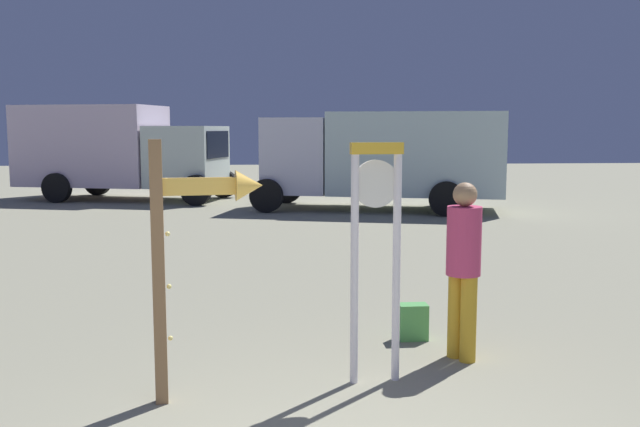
# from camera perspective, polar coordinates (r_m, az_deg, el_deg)

# --- Properties ---
(standing_clock) EXTENTS (0.47, 0.13, 2.11)m
(standing_clock) POSITION_cam_1_polar(r_m,az_deg,el_deg) (6.03, 4.61, -1.84)
(standing_clock) COLOR silver
(standing_clock) RESTS_ON ground_plane
(arrow_sign) EXTENTS (0.91, 0.28, 2.15)m
(arrow_sign) POSITION_cam_1_polar(r_m,az_deg,el_deg) (5.66, -10.25, -1.55)
(arrow_sign) COLOR olive
(arrow_sign) RESTS_ON ground_plane
(person_near_clock) EXTENTS (0.33, 0.33, 1.73)m
(person_near_clock) POSITION_cam_1_polar(r_m,az_deg,el_deg) (6.78, 11.72, -3.90)
(person_near_clock) COLOR gold
(person_near_clock) RESTS_ON ground_plane
(backpack) EXTENTS (0.30, 0.23, 0.38)m
(backpack) POSITION_cam_1_polar(r_m,az_deg,el_deg) (7.51, 7.65, -8.84)
(backpack) COLOR #4FA04F
(backpack) RESTS_ON ground_plane
(box_truck_near) EXTENTS (7.10, 4.19, 2.68)m
(box_truck_near) POSITION_cam_1_polar(r_m,az_deg,el_deg) (19.20, 5.38, 4.83)
(box_truck_near) COLOR silver
(box_truck_near) RESTS_ON ground_plane
(box_truck_far) EXTENTS (6.98, 4.26, 2.95)m
(box_truck_far) POSITION_cam_1_polar(r_m,az_deg,el_deg) (22.83, -16.45, 5.11)
(box_truck_far) COLOR silver
(box_truck_far) RESTS_ON ground_plane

